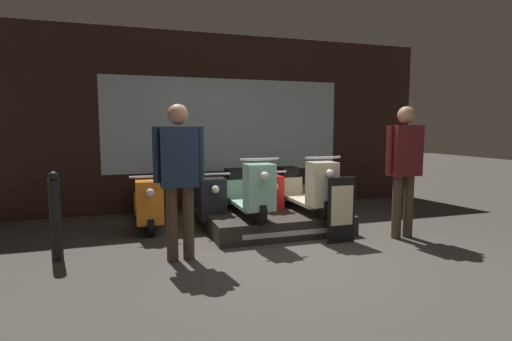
# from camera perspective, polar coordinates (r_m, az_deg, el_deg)

# --- Properties ---
(ground_plane) EXTENTS (30.00, 30.00, 0.00)m
(ground_plane) POSITION_cam_1_polar(r_m,az_deg,el_deg) (4.52, 6.67, -13.47)
(ground_plane) COLOR #423D38
(shop_wall_back) EXTENTS (8.07, 0.09, 3.20)m
(shop_wall_back) POSITION_cam_1_polar(r_m,az_deg,el_deg) (7.52, -4.24, 6.83)
(shop_wall_back) COLOR #331E19
(shop_wall_back) RESTS_ON ground_plane
(display_platform) EXTENTS (2.00, 1.37, 0.27)m
(display_platform) POSITION_cam_1_polar(r_m,az_deg,el_deg) (5.97, 2.72, -7.19)
(display_platform) COLOR #2D2823
(display_platform) RESTS_ON ground_plane
(scooter_display_left) EXTENTS (0.52, 1.68, 0.86)m
(scooter_display_left) POSITION_cam_1_polar(r_m,az_deg,el_deg) (5.72, -1.42, -2.88)
(scooter_display_left) COLOR black
(scooter_display_left) RESTS_ON display_platform
(scooter_display_right) EXTENTS (0.52, 1.68, 0.86)m
(scooter_display_right) POSITION_cam_1_polar(r_m,az_deg,el_deg) (6.04, 6.78, -2.45)
(scooter_display_right) COLOR black
(scooter_display_right) RESTS_ON display_platform
(scooter_backrow_0) EXTENTS (0.52, 1.68, 0.86)m
(scooter_backrow_0) POSITION_cam_1_polar(r_m,az_deg,el_deg) (6.36, -15.22, -4.64)
(scooter_backrow_0) COLOR black
(scooter_backrow_0) RESTS_ON ground_plane
(scooter_backrow_1) EXTENTS (0.52, 1.68, 0.86)m
(scooter_backrow_1) POSITION_cam_1_polar(r_m,az_deg,el_deg) (6.46, -7.31, -4.30)
(scooter_backrow_1) COLOR black
(scooter_backrow_1) RESTS_ON ground_plane
(scooter_backrow_2) EXTENTS (0.52, 1.68, 0.86)m
(scooter_backrow_2) POSITION_cam_1_polar(r_m,az_deg,el_deg) (6.68, 0.21, -3.91)
(scooter_backrow_2) COLOR black
(scooter_backrow_2) RESTS_ON ground_plane
(scooter_backrow_3) EXTENTS (0.52, 1.68, 0.86)m
(scooter_backrow_3) POSITION_cam_1_polar(r_m,az_deg,el_deg) (7.01, 7.14, -3.48)
(scooter_backrow_3) COLOR black
(scooter_backrow_3) RESTS_ON ground_plane
(person_left_browsing) EXTENTS (0.57, 0.23, 1.78)m
(person_left_browsing) POSITION_cam_1_polar(r_m,az_deg,el_deg) (4.56, -10.93, 0.17)
(person_left_browsing) COLOR #473828
(person_left_browsing) RESTS_ON ground_plane
(person_right_browsing) EXTENTS (0.58, 0.23, 1.80)m
(person_right_browsing) POSITION_cam_1_polar(r_m,az_deg,el_deg) (5.77, 20.45, 1.32)
(person_right_browsing) COLOR #473828
(person_right_browsing) RESTS_ON ground_plane
(price_sign_board) EXTENTS (0.39, 0.04, 0.87)m
(price_sign_board) POSITION_cam_1_polar(r_m,az_deg,el_deg) (5.37, 12.09, -5.52)
(price_sign_board) COLOR black
(price_sign_board) RESTS_ON ground_plane
(street_bollard) EXTENTS (0.13, 0.13, 1.03)m
(street_bollard) POSITION_cam_1_polar(r_m,az_deg,el_deg) (5.10, -26.71, -5.86)
(street_bollard) COLOR black
(street_bollard) RESTS_ON ground_plane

